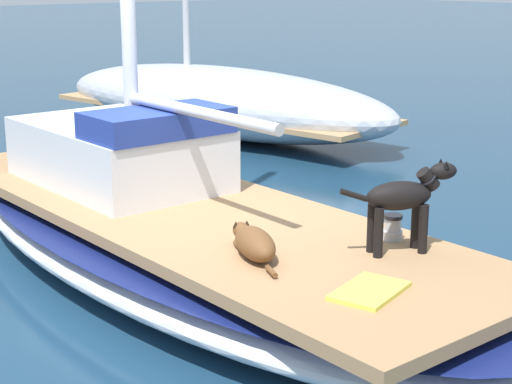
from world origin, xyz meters
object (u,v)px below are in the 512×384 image
at_px(moored_boat_starboard_side, 218,100).
at_px(deck_winch, 393,228).
at_px(sailboat_main, 188,241).
at_px(deck_towel, 370,291).
at_px(dog_brown, 254,243).
at_px(dog_black, 404,198).

bearing_deg(moored_boat_starboard_side, deck_winch, -116.32).
relative_size(sailboat_main, deck_towel, 12.97).
relative_size(dog_brown, moored_boat_starboard_side, 0.12).
relative_size(sailboat_main, dog_brown, 7.95).
bearing_deg(moored_boat_starboard_side, sailboat_main, -128.60).
xyz_separation_m(deck_winch, moored_boat_starboard_side, (3.56, 7.20, -0.16)).
height_order(dog_black, deck_towel, dog_black).
height_order(sailboat_main, moored_boat_starboard_side, moored_boat_starboard_side).
distance_m(sailboat_main, deck_towel, 2.52).
bearing_deg(moored_boat_starboard_side, deck_towel, -119.89).
relative_size(dog_black, moored_boat_starboard_side, 0.12).
height_order(dog_brown, dog_black, dog_black).
xyz_separation_m(sailboat_main, deck_winch, (0.74, -1.81, 0.42)).
height_order(sailboat_main, deck_towel, deck_towel).
bearing_deg(sailboat_main, moored_boat_starboard_side, 51.40).
distance_m(dog_black, deck_winch, 0.43).
distance_m(sailboat_main, deck_winch, 2.00).
bearing_deg(dog_brown, dog_black, -33.72).
height_order(dog_black, moored_boat_starboard_side, moored_boat_starboard_side).
bearing_deg(deck_towel, sailboat_main, 84.80).
distance_m(dog_brown, dog_black, 1.18).
bearing_deg(deck_winch, dog_brown, 160.44).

